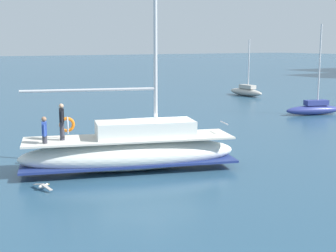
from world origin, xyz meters
The scene contains 5 objects.
ground_plane centered at (0.00, 0.00, 0.00)m, with size 400.00×400.00×0.00m, color #284C66.
main_sailboat centered at (0.68, -1.69, 0.91)m, with size 5.23×9.87×12.53m.
moored_sloop_near centered at (-20.40, 22.72, 0.51)m, with size 4.92×1.16×6.00m.
moored_catamaran centered at (-6.87, 18.20, 0.52)m, with size 2.37×4.79×7.02m.
seagull centered at (1.64, -5.96, 0.16)m, with size 1.15×0.51×0.17m.
Camera 1 is at (19.40, -11.07, 5.56)m, focal length 51.57 mm.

